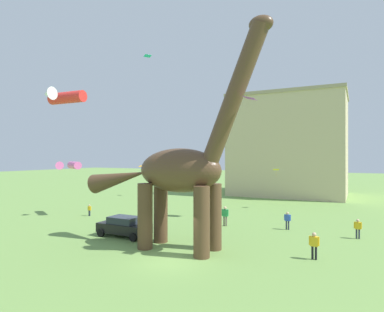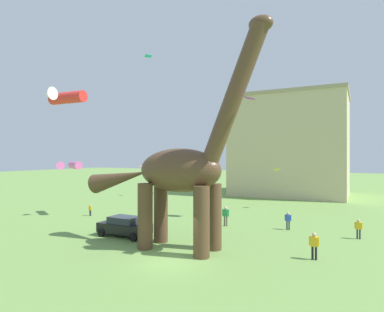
% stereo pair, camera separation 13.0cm
% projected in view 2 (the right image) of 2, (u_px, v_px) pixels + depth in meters
% --- Properties ---
extents(ground_plane, '(240.00, 240.00, 0.00)m').
position_uv_depth(ground_plane, '(169.00, 261.00, 19.41)').
color(ground_plane, '#6B9347').
extents(dinosaur_sculpture, '(14.05, 2.98, 14.69)m').
position_uv_depth(dinosaur_sculpture, '(178.00, 170.00, 22.02)').
color(dinosaur_sculpture, '#513823').
rests_on(dinosaur_sculpture, ground_plane).
extents(parked_sedan_left, '(4.22, 2.01, 1.55)m').
position_uv_depth(parked_sedan_left, '(124.00, 226.00, 25.46)').
color(parked_sedan_left, black).
rests_on(parked_sedan_left, ground_plane).
extents(person_far_spectator, '(0.45, 0.20, 1.19)m').
position_uv_depth(person_far_spectator, '(90.00, 209.00, 34.23)').
color(person_far_spectator, '#2D3347').
rests_on(person_far_spectator, ground_plane).
extents(person_strolling_adult, '(0.61, 0.27, 1.64)m').
position_uv_depth(person_strolling_adult, '(314.00, 243.00, 19.70)').
color(person_strolling_adult, black).
rests_on(person_strolling_adult, ground_plane).
extents(person_watching_child, '(0.56, 0.25, 1.51)m').
position_uv_depth(person_watching_child, '(288.00, 219.00, 27.74)').
color(person_watching_child, '#2D3347').
rests_on(person_watching_child, ground_plane).
extents(person_near_flyer, '(0.65, 0.29, 1.75)m').
position_uv_depth(person_near_flyer, '(226.00, 214.00, 29.23)').
color(person_near_flyer, '#6B6056').
rests_on(person_near_flyer, ground_plane).
extents(person_vendor_side, '(0.56, 0.25, 1.49)m').
position_uv_depth(person_vendor_side, '(359.00, 227.00, 24.64)').
color(person_vendor_side, '#2D3347').
rests_on(person_vendor_side, ground_plane).
extents(kite_trailing, '(0.70, 0.93, 0.18)m').
position_uv_depth(kite_trailing, '(250.00, 98.00, 19.31)').
color(kite_trailing, purple).
extents(kite_high_left, '(0.91, 0.91, 1.12)m').
position_uv_depth(kite_high_left, '(213.00, 166.00, 33.11)').
color(kite_high_left, '#287AE5').
extents(kite_apex, '(2.89, 2.96, 0.84)m').
position_uv_depth(kite_apex, '(72.00, 165.00, 34.69)').
color(kite_apex, pink).
extents(kite_mid_right, '(0.88, 0.80, 0.91)m').
position_uv_depth(kite_mid_right, '(277.00, 170.00, 38.83)').
color(kite_mid_right, yellow).
extents(kite_near_high, '(0.78, 0.58, 0.99)m').
position_uv_depth(kite_near_high, '(142.00, 166.00, 51.28)').
color(kite_near_high, orange).
extents(kite_far_left, '(3.11, 2.65, 0.91)m').
position_uv_depth(kite_far_left, '(64.00, 97.00, 23.83)').
color(kite_far_left, red).
extents(kite_high_right, '(0.81, 0.87, 0.14)m').
position_uv_depth(kite_high_right, '(148.00, 56.00, 32.94)').
color(kite_high_right, '#19B2B7').
extents(background_building_block, '(17.57, 13.82, 16.11)m').
position_uv_depth(background_building_block, '(290.00, 145.00, 53.45)').
color(background_building_block, '#CCB78E').
rests_on(background_building_block, ground_plane).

